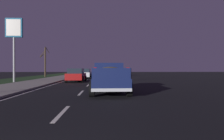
{
  "coord_description": "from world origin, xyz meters",
  "views": [
    {
      "loc": [
        -1.67,
        -1.39,
        1.47
      ],
      "look_at": [
        13.21,
        -2.06,
        1.4
      ],
      "focal_mm": 30.85,
      "sensor_mm": 36.0,
      "label": 1
    }
  ],
  "objects_px": {
    "sedan_red": "(76,75)",
    "sedan_white": "(85,73)",
    "sedan_blue": "(106,73)",
    "gas_price_sign": "(14,34)",
    "bare_tree_far": "(45,61)",
    "pickup_truck": "(109,77)"
  },
  "relations": [
    {
      "from": "sedan_red",
      "to": "sedan_white",
      "type": "relative_size",
      "value": 1.0
    },
    {
      "from": "sedan_blue",
      "to": "gas_price_sign",
      "type": "distance_m",
      "value": 15.82
    },
    {
      "from": "bare_tree_far",
      "to": "sedan_red",
      "type": "bearing_deg",
      "value": -151.28
    },
    {
      "from": "pickup_truck",
      "to": "sedan_red",
      "type": "bearing_deg",
      "value": 18.69
    },
    {
      "from": "sedan_blue",
      "to": "bare_tree_far",
      "type": "bearing_deg",
      "value": 71.99
    },
    {
      "from": "pickup_truck",
      "to": "sedan_blue",
      "type": "height_order",
      "value": "pickup_truck"
    },
    {
      "from": "sedan_blue",
      "to": "gas_price_sign",
      "type": "relative_size",
      "value": 0.6
    },
    {
      "from": "sedan_white",
      "to": "bare_tree_far",
      "type": "bearing_deg",
      "value": 53.96
    },
    {
      "from": "gas_price_sign",
      "to": "pickup_truck",
      "type": "bearing_deg",
      "value": -134.22
    },
    {
      "from": "pickup_truck",
      "to": "bare_tree_far",
      "type": "height_order",
      "value": "bare_tree_far"
    },
    {
      "from": "pickup_truck",
      "to": "sedan_white",
      "type": "xyz_separation_m",
      "value": [
        18.83,
        3.32,
        -0.2
      ]
    },
    {
      "from": "sedan_blue",
      "to": "sedan_white",
      "type": "height_order",
      "value": "same"
    },
    {
      "from": "gas_price_sign",
      "to": "bare_tree_far",
      "type": "height_order",
      "value": "gas_price_sign"
    },
    {
      "from": "pickup_truck",
      "to": "sedan_red",
      "type": "xyz_separation_m",
      "value": [
        10.34,
        3.5,
        -0.2
      ]
    },
    {
      "from": "sedan_red",
      "to": "bare_tree_far",
      "type": "bearing_deg",
      "value": 28.72
    },
    {
      "from": "sedan_blue",
      "to": "sedan_white",
      "type": "distance_m",
      "value": 4.05
    },
    {
      "from": "bare_tree_far",
      "to": "gas_price_sign",
      "type": "bearing_deg",
      "value": -176.73
    },
    {
      "from": "gas_price_sign",
      "to": "bare_tree_far",
      "type": "bearing_deg",
      "value": 3.27
    },
    {
      "from": "sedan_white",
      "to": "sedan_red",
      "type": "bearing_deg",
      "value": 178.79
    },
    {
      "from": "sedan_white",
      "to": "gas_price_sign",
      "type": "xyz_separation_m",
      "value": [
        -8.59,
        7.2,
        4.71
      ]
    },
    {
      "from": "sedan_blue",
      "to": "bare_tree_far",
      "type": "relative_size",
      "value": 0.76
    },
    {
      "from": "sedan_blue",
      "to": "gas_price_sign",
      "type": "height_order",
      "value": "gas_price_sign"
    }
  ]
}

